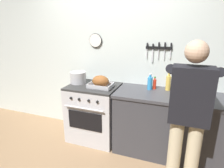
{
  "coord_description": "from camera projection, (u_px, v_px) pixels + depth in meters",
  "views": [
    {
      "loc": [
        1.0,
        -1.5,
        1.77
      ],
      "look_at": [
        0.14,
        0.85,
        1.0
      ],
      "focal_mm": 30.16,
      "sensor_mm": 36.0,
      "label": 1
    }
  ],
  "objects": [
    {
      "name": "bottle_vinegar",
      "position": [
        180.0,
        82.0,
        2.66
      ],
      "size": [
        0.06,
        0.06,
        0.27
      ],
      "color": "#997F4C",
      "rests_on": "counter_block"
    },
    {
      "name": "stove",
      "position": [
        94.0,
        112.0,
        3.03
      ],
      "size": [
        0.76,
        0.67,
        0.9
      ],
      "color": "#BCBCC1",
      "rests_on": "ground"
    },
    {
      "name": "stock_pot",
      "position": [
        78.0,
        77.0,
        3.0
      ],
      "size": [
        0.25,
        0.25,
        0.18
      ],
      "color": "#B7B7BC",
      "rests_on": "stove"
    },
    {
      "name": "wall_back",
      "position": [
        115.0,
        57.0,
        3.03
      ],
      "size": [
        6.0,
        0.13,
        2.6
      ],
      "color": "silver",
      "rests_on": "ground"
    },
    {
      "name": "bottle_cooking_oil",
      "position": [
        168.0,
        83.0,
        2.65
      ],
      "size": [
        0.07,
        0.07,
        0.26
      ],
      "color": "gold",
      "rests_on": "counter_block"
    },
    {
      "name": "bottle_soy_sauce",
      "position": [
        201.0,
        90.0,
        2.45
      ],
      "size": [
        0.06,
        0.06,
        0.19
      ],
      "color": "black",
      "rests_on": "counter_block"
    },
    {
      "name": "roasting_pan",
      "position": [
        101.0,
        82.0,
        2.77
      ],
      "size": [
        0.35,
        0.26,
        0.19
      ],
      "color": "#B7B7BC",
      "rests_on": "stove"
    },
    {
      "name": "bottle_dish_soap",
      "position": [
        150.0,
        83.0,
        2.68
      ],
      "size": [
        0.07,
        0.07,
        0.24
      ],
      "color": "#338CCC",
      "rests_on": "counter_block"
    },
    {
      "name": "bottle_hot_sauce",
      "position": [
        155.0,
        84.0,
        2.71
      ],
      "size": [
        0.05,
        0.05,
        0.18
      ],
      "color": "red",
      "rests_on": "counter_block"
    },
    {
      "name": "cutting_board",
      "position": [
        188.0,
        97.0,
        2.38
      ],
      "size": [
        0.36,
        0.24,
        0.02
      ],
      "primitive_type": "cube",
      "color": "tan",
      "rests_on": "counter_block"
    },
    {
      "name": "person_cook",
      "position": [
        189.0,
        112.0,
        1.87
      ],
      "size": [
        0.51,
        0.63,
        1.66
      ],
      "rotation": [
        0.0,
        0.0,
        1.62
      ],
      "color": "#C6B793",
      "rests_on": "ground"
    },
    {
      "name": "counter_block",
      "position": [
        189.0,
        128.0,
        2.56
      ],
      "size": [
        2.03,
        0.65,
        0.9
      ],
      "color": "#38383D",
      "rests_on": "ground"
    }
  ]
}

